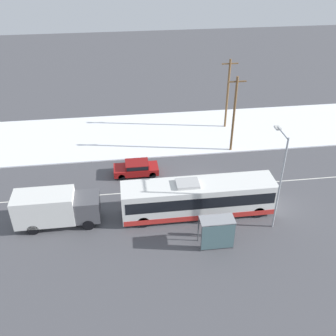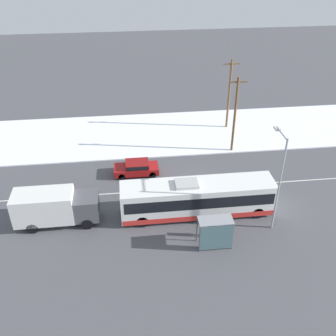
# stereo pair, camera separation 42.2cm
# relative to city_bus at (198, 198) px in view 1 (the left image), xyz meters

# --- Properties ---
(ground_plane) EXTENTS (120.00, 120.00, 0.00)m
(ground_plane) POSITION_rel_city_bus_xyz_m (0.84, 3.57, -1.53)
(ground_plane) COLOR #4C4C51
(snow_lot) EXTENTS (80.00, 10.53, 0.12)m
(snow_lot) POSITION_rel_city_bus_xyz_m (0.84, 14.54, -1.47)
(snow_lot) COLOR white
(snow_lot) RESTS_ON ground_plane
(lane_marking_center) EXTENTS (60.00, 0.12, 0.00)m
(lane_marking_center) POSITION_rel_city_bus_xyz_m (0.84, 3.57, -1.53)
(lane_marking_center) COLOR silver
(lane_marking_center) RESTS_ON ground_plane
(city_bus) EXTENTS (12.32, 2.57, 3.14)m
(city_bus) POSITION_rel_city_bus_xyz_m (0.00, 0.00, 0.00)
(city_bus) COLOR white
(city_bus) RESTS_ON ground_plane
(box_truck) EXTENTS (6.51, 2.30, 2.89)m
(box_truck) POSITION_rel_city_bus_xyz_m (-11.29, 0.14, 0.07)
(box_truck) COLOR silver
(box_truck) RESTS_ON ground_plane
(sedan_car) EXTENTS (4.17, 1.80, 1.32)m
(sedan_car) POSITION_rel_city_bus_xyz_m (-4.61, 6.49, -0.80)
(sedan_car) COLOR maroon
(sedan_car) RESTS_ON ground_plane
(pedestrian_at_stop) EXTENTS (0.59, 0.26, 1.64)m
(pedestrian_at_stop) POSITION_rel_city_bus_xyz_m (0.57, -2.85, -0.53)
(pedestrian_at_stop) COLOR #23232D
(pedestrian_at_stop) RESTS_ON ground_plane
(bus_shelter) EXTENTS (2.50, 1.20, 2.40)m
(bus_shelter) POSITION_rel_city_bus_xyz_m (0.59, -4.10, 0.13)
(bus_shelter) COLOR gray
(bus_shelter) RESTS_ON ground_plane
(streetlamp) EXTENTS (0.36, 2.35, 7.90)m
(streetlamp) POSITION_rel_city_bus_xyz_m (5.53, -2.02, 3.38)
(streetlamp) COLOR #9EA3A8
(streetlamp) RESTS_ON ground_plane
(utility_pole_roadside) EXTENTS (1.80, 0.24, 8.01)m
(utility_pole_roadside) POSITION_rel_city_bus_xyz_m (5.44, 9.77, 2.66)
(utility_pole_roadside) COLOR brown
(utility_pole_roadside) RESTS_ON ground_plane
(utility_pole_snowlot) EXTENTS (1.80, 0.24, 8.02)m
(utility_pole_snowlot) POSITION_rel_city_bus_xyz_m (6.22, 15.20, 2.66)
(utility_pole_snowlot) COLOR brown
(utility_pole_snowlot) RESTS_ON ground_plane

